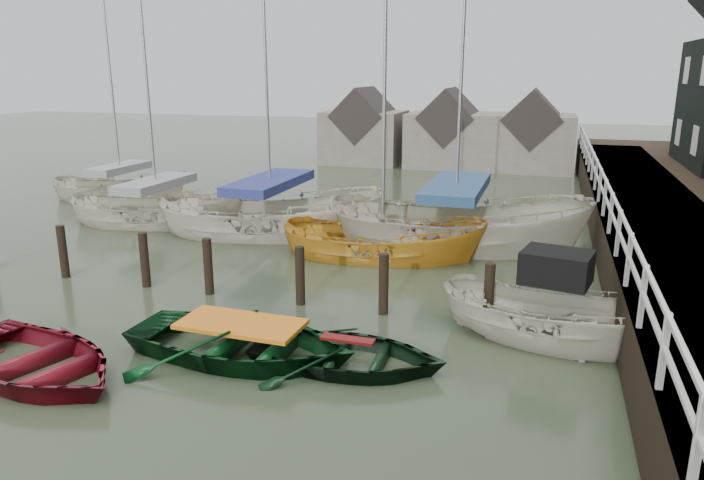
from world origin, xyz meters
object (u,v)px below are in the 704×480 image
(sailboat_b, at_px, (271,232))
(sailboat_e, at_px, (122,198))
(rowboat_green, at_px, (243,357))
(motorboat, at_px, (550,338))
(rowboat_dkgreen, at_px, (348,367))
(rowboat_red, at_px, (36,375))
(sailboat_a, at_px, (159,222))
(sailboat_c, at_px, (382,257))
(sailboat_d, at_px, (454,244))

(sailboat_b, xyz_separation_m, sailboat_e, (-8.55, 3.52, 0.00))
(rowboat_green, distance_m, motorboat, 6.13)
(rowboat_dkgreen, relative_size, sailboat_e, 0.39)
(rowboat_green, height_order, sailboat_b, sailboat_b)
(rowboat_red, distance_m, sailboat_a, 11.60)
(motorboat, xyz_separation_m, sailboat_c, (-4.75, 4.78, -0.07))
(motorboat, relative_size, sailboat_b, 0.39)
(sailboat_b, bearing_deg, rowboat_green, -170.84)
(motorboat, height_order, sailboat_e, sailboat_e)
(sailboat_b, bearing_deg, sailboat_a, 76.48)
(motorboat, xyz_separation_m, sailboat_b, (-8.98, 6.25, -0.03))
(sailboat_a, xyz_separation_m, sailboat_d, (10.51, 0.26, -0.00))
(sailboat_b, bearing_deg, rowboat_red, 168.98)
(rowboat_red, bearing_deg, motorboat, -46.39)
(rowboat_red, height_order, rowboat_green, rowboat_green)
(sailboat_c, bearing_deg, rowboat_red, 149.07)
(rowboat_red, relative_size, sailboat_e, 0.44)
(rowboat_red, height_order, sailboat_d, sailboat_d)
(sailboat_a, bearing_deg, sailboat_d, -100.85)
(sailboat_b, bearing_deg, rowboat_dkgreen, -159.52)
(rowboat_red, height_order, rowboat_dkgreen, rowboat_red)
(sailboat_d, bearing_deg, rowboat_green, 160.53)
(rowboat_green, bearing_deg, rowboat_dkgreen, -82.55)
(motorboat, bearing_deg, rowboat_green, 126.11)
(sailboat_a, height_order, sailboat_e, sailboat_a)
(rowboat_red, distance_m, rowboat_dkgreen, 5.61)
(sailboat_c, bearing_deg, sailboat_a, 72.79)
(sailboat_a, xyz_separation_m, sailboat_c, (8.69, -1.59, -0.05))
(rowboat_dkgreen, bearing_deg, sailboat_e, 47.01)
(rowboat_green, xyz_separation_m, sailboat_d, (2.67, 9.11, 0.06))
(rowboat_red, xyz_separation_m, motorboat, (8.80, 4.27, 0.09))
(sailboat_b, bearing_deg, sailboat_e, 55.59)
(sailboat_d, bearing_deg, rowboat_dkgreen, 172.82)
(sailboat_a, xyz_separation_m, sailboat_b, (4.46, -0.12, -0.00))
(sailboat_e, bearing_deg, rowboat_red, -168.48)
(rowboat_green, distance_m, sailboat_d, 9.49)
(rowboat_green, xyz_separation_m, sailboat_c, (0.85, 7.26, 0.01))
(motorboat, bearing_deg, rowboat_red, 128.06)
(rowboat_red, bearing_deg, rowboat_dkgreen, -51.33)
(sailboat_a, height_order, sailboat_d, sailboat_d)
(rowboat_green, height_order, sailboat_d, sailboat_d)
(sailboat_c, bearing_deg, sailboat_e, 61.81)
(rowboat_red, relative_size, sailboat_b, 0.33)
(motorboat, height_order, sailboat_d, sailboat_d)
(rowboat_red, distance_m, sailboat_d, 12.37)
(sailboat_b, distance_m, sailboat_e, 9.24)
(rowboat_red, height_order, sailboat_e, sailboat_e)
(sailboat_e, bearing_deg, sailboat_d, -122.51)
(sailboat_a, height_order, sailboat_b, sailboat_b)
(rowboat_dkgreen, xyz_separation_m, sailboat_b, (-5.42, 8.51, 0.06))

